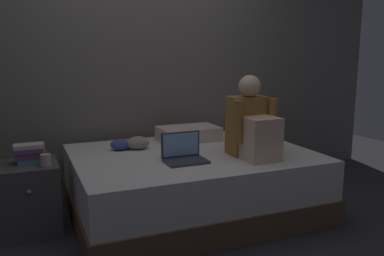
# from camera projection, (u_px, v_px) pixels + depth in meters

# --- Properties ---
(ground_plane) EXTENTS (8.00, 8.00, 0.00)m
(ground_plane) POSITION_uv_depth(u_px,v_px,m) (183.00, 229.00, 3.23)
(ground_plane) COLOR #2D2D33
(wall_back) EXTENTS (5.60, 0.10, 2.70)m
(wall_back) POSITION_uv_depth(u_px,v_px,m) (138.00, 54.00, 4.07)
(wall_back) COLOR slate
(wall_back) RESTS_ON ground_plane
(bed) EXTENTS (2.00, 1.50, 0.54)m
(bed) POSITION_uv_depth(u_px,v_px,m) (192.00, 183.00, 3.53)
(bed) COLOR brown
(bed) RESTS_ON ground_plane
(nightstand) EXTENTS (0.44, 0.46, 0.54)m
(nightstand) POSITION_uv_depth(u_px,v_px,m) (29.00, 198.00, 3.15)
(nightstand) COLOR #474442
(nightstand) RESTS_ON ground_plane
(person_sitting) EXTENTS (0.39, 0.44, 0.66)m
(person_sitting) POSITION_uv_depth(u_px,v_px,m) (252.00, 126.00, 3.31)
(person_sitting) COLOR olive
(person_sitting) RESTS_ON bed
(laptop) EXTENTS (0.32, 0.23, 0.22)m
(laptop) POSITION_uv_depth(u_px,v_px,m) (184.00, 154.00, 3.19)
(laptop) COLOR #333842
(laptop) RESTS_ON bed
(pillow) EXTENTS (0.56, 0.36, 0.13)m
(pillow) POSITION_uv_depth(u_px,v_px,m) (188.00, 134.00, 3.93)
(pillow) COLOR beige
(pillow) RESTS_ON bed
(book_stack) EXTENTS (0.23, 0.15, 0.15)m
(book_stack) POSITION_uv_depth(u_px,v_px,m) (29.00, 153.00, 3.12)
(book_stack) COLOR teal
(book_stack) RESTS_ON nightstand
(mug) EXTENTS (0.08, 0.08, 0.09)m
(mug) POSITION_uv_depth(u_px,v_px,m) (46.00, 160.00, 3.03)
(mug) COLOR #BCB2A3
(mug) RESTS_ON nightstand
(clothes_pile) EXTENTS (0.33, 0.24, 0.11)m
(clothes_pile) POSITION_uv_depth(u_px,v_px,m) (132.00, 143.00, 3.59)
(clothes_pile) COLOR #4C6B56
(clothes_pile) RESTS_ON bed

